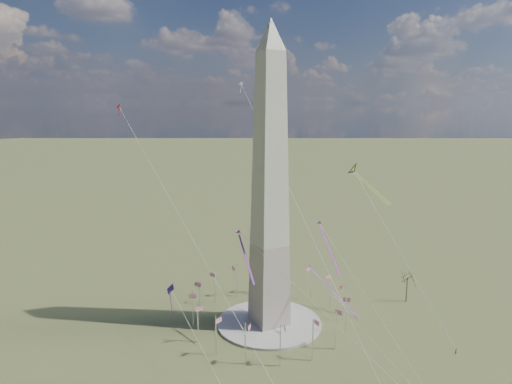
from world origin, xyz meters
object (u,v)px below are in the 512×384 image
tree_near (408,276)px  kite_delta_black (355,172)px  washington_monument (270,188)px  person_east (456,351)px

tree_near → kite_delta_black: (-16.32, 13.28, 39.45)m
tree_near → kite_delta_black: size_ratio=0.85×
washington_monument → person_east: (40.57, -43.53, -47.06)m
washington_monument → kite_delta_black: bearing=6.3°
washington_monument → tree_near: washington_monument is taller
person_east → kite_delta_black: (-1.38, 47.88, 48.94)m
tree_near → person_east: tree_near is taller
kite_delta_black → person_east: bearing=69.7°
washington_monument → person_east: washington_monument is taller
washington_monument → person_east: bearing=-47.0°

